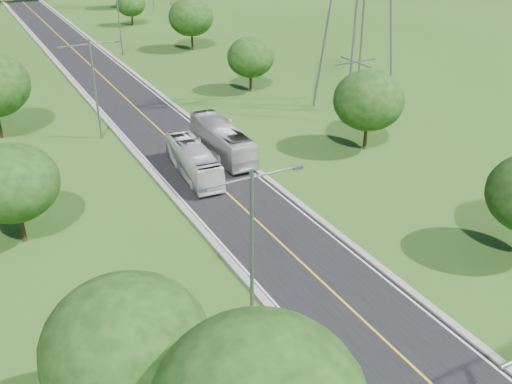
{
  "coord_description": "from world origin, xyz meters",
  "views": [
    {
      "loc": [
        -17.84,
        -10.49,
        21.91
      ],
      "look_at": [
        -0.5,
        21.76,
        3.0
      ],
      "focal_mm": 40.0,
      "sensor_mm": 36.0,
      "label": 1
    }
  ],
  "objects": [
    {
      "name": "tree_rb",
      "position": [
        16.0,
        30.0,
        4.95
      ],
      "size": [
        6.72,
        6.72,
        7.82
      ],
      "color": "black",
      "rests_on": "ground"
    },
    {
      "name": "tree_rd",
      "position": [
        17.0,
        76.0,
        5.27
      ],
      "size": [
        7.14,
        7.14,
        8.3
      ],
      "color": "black",
      "rests_on": "ground"
    },
    {
      "name": "curb_right",
      "position": [
        4.25,
        66.0,
        0.11
      ],
      "size": [
        0.5,
        150.0,
        0.22
      ],
      "primitive_type": "cube",
      "color": "gray",
      "rests_on": "ground"
    },
    {
      "name": "road",
      "position": [
        0.0,
        66.0,
        0.03
      ],
      "size": [
        8.0,
        150.0,
        0.06
      ],
      "primitive_type": "cube",
      "color": "black",
      "rests_on": "ground"
    },
    {
      "name": "speed_limit_sign",
      "position": [
        5.2,
        37.98,
        1.6
      ],
      "size": [
        0.55,
        0.09,
        2.4
      ],
      "color": "slate",
      "rests_on": "ground"
    },
    {
      "name": "bus_outbound",
      "position": [
        3.09,
        35.23,
        1.58
      ],
      "size": [
        3.01,
        11.02,
        3.04
      ],
      "primitive_type": "imported",
      "rotation": [
        0.0,
        0.0,
        3.1
      ],
      "color": "beige",
      "rests_on": "road"
    },
    {
      "name": "curb_left",
      "position": [
        -4.25,
        66.0,
        0.11
      ],
      "size": [
        0.5,
        150.0,
        0.22
      ],
      "primitive_type": "cube",
      "color": "gray",
      "rests_on": "ground"
    },
    {
      "name": "bus_inbound",
      "position": [
        -1.04,
        32.37,
        1.44
      ],
      "size": [
        3.12,
        10.04,
        2.75
      ],
      "primitive_type": "imported",
      "rotation": [
        0.0,
        0.0,
        -0.08
      ],
      "color": "white",
      "rests_on": "road"
    },
    {
      "name": "tree_lb",
      "position": [
        -16.0,
        28.0,
        4.64
      ],
      "size": [
        6.3,
        6.3,
        7.33
      ],
      "color": "black",
      "rests_on": "ground"
    },
    {
      "name": "streetlight_far_right",
      "position": [
        6.0,
        78.0,
        5.94
      ],
      "size": [
        5.9,
        0.25,
        10.0
      ],
      "color": "slate",
      "rests_on": "ground"
    },
    {
      "name": "tree_la",
      "position": [
        -14.0,
        8.0,
        5.27
      ],
      "size": [
        7.14,
        7.14,
        8.3
      ],
      "color": "black",
      "rests_on": "ground"
    },
    {
      "name": "tree_re",
      "position": [
        14.5,
        100.0,
        4.02
      ],
      "size": [
        5.46,
        5.46,
        6.35
      ],
      "color": "black",
      "rests_on": "ground"
    },
    {
      "name": "streetlight_mid_left",
      "position": [
        -6.0,
        45.0,
        5.94
      ],
      "size": [
        5.9,
        0.25,
        10.0
      ],
      "color": "slate",
      "rests_on": "ground"
    },
    {
      "name": "tree_rc",
      "position": [
        15.0,
        52.0,
        4.33
      ],
      "size": [
        5.88,
        5.88,
        6.84
      ],
      "color": "black",
      "rests_on": "ground"
    },
    {
      "name": "streetlight_near_left",
      "position": [
        -6.0,
        12.0,
        5.94
      ],
      "size": [
        5.9,
        0.25,
        10.0
      ],
      "color": "slate",
      "rests_on": "ground"
    },
    {
      "name": "ground",
      "position": [
        0.0,
        60.0,
        0.0
      ],
      "size": [
        260.0,
        260.0,
        0.0
      ],
      "primitive_type": "plane",
      "color": "#2D5317",
      "rests_on": "ground"
    }
  ]
}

